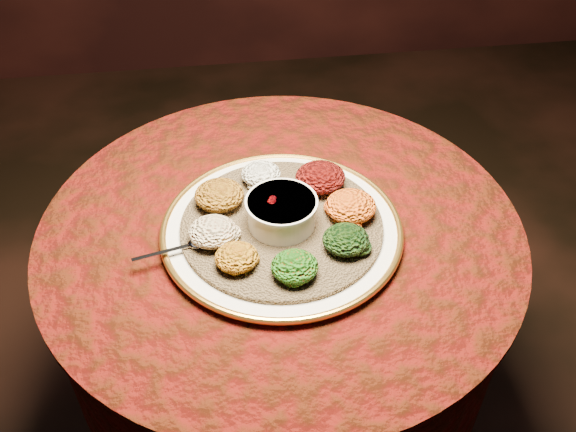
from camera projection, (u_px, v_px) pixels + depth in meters
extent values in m
plane|color=black|center=(283.00, 420.00, 1.76)|extent=(4.00, 4.00, 0.00)
cylinder|color=black|center=(283.00, 416.00, 1.75)|extent=(0.44, 0.44, 0.04)
cylinder|color=black|center=(282.00, 345.00, 1.53)|extent=(0.12, 0.12, 0.68)
cylinder|color=black|center=(281.00, 237.00, 1.29)|extent=(0.80, 0.80, 0.04)
cylinder|color=#410905|center=(281.00, 285.00, 1.39)|extent=(0.93, 0.93, 0.34)
cylinder|color=#410905|center=(281.00, 227.00, 1.27)|extent=(0.96, 0.96, 0.01)
cylinder|color=silver|center=(282.00, 230.00, 1.24)|extent=(0.46, 0.46, 0.02)
torus|color=gold|center=(282.00, 228.00, 1.24)|extent=(0.47, 0.47, 0.01)
cylinder|color=olive|center=(282.00, 225.00, 1.23)|extent=(0.40, 0.40, 0.01)
cylinder|color=silver|center=(282.00, 212.00, 1.21)|extent=(0.13, 0.13, 0.06)
cylinder|color=silver|center=(281.00, 202.00, 1.19)|extent=(0.14, 0.14, 0.01)
cylinder|color=#4E0304|center=(281.00, 205.00, 1.20)|extent=(0.11, 0.11, 0.01)
ellipsoid|color=silver|center=(198.00, 243.00, 1.18)|extent=(0.04, 0.03, 0.01)
cube|color=silver|center=(161.00, 253.00, 1.17)|extent=(0.11, 0.03, 0.00)
ellipsoid|color=white|center=(261.00, 174.00, 1.31)|extent=(0.08, 0.08, 0.04)
ellipsoid|color=black|center=(320.00, 177.00, 1.30)|extent=(0.10, 0.10, 0.05)
ellipsoid|color=#AE6D0E|center=(351.00, 206.00, 1.23)|extent=(0.10, 0.09, 0.05)
ellipsoid|color=black|center=(346.00, 240.00, 1.17)|extent=(0.09, 0.08, 0.04)
ellipsoid|color=maroon|center=(295.00, 267.00, 1.12)|extent=(0.08, 0.08, 0.04)
ellipsoid|color=#9C640D|center=(237.00, 257.00, 1.14)|extent=(0.08, 0.08, 0.04)
ellipsoid|color=maroon|center=(213.00, 232.00, 1.18)|extent=(0.09, 0.09, 0.04)
ellipsoid|color=#8A5810|center=(219.00, 195.00, 1.26)|extent=(0.10, 0.09, 0.05)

